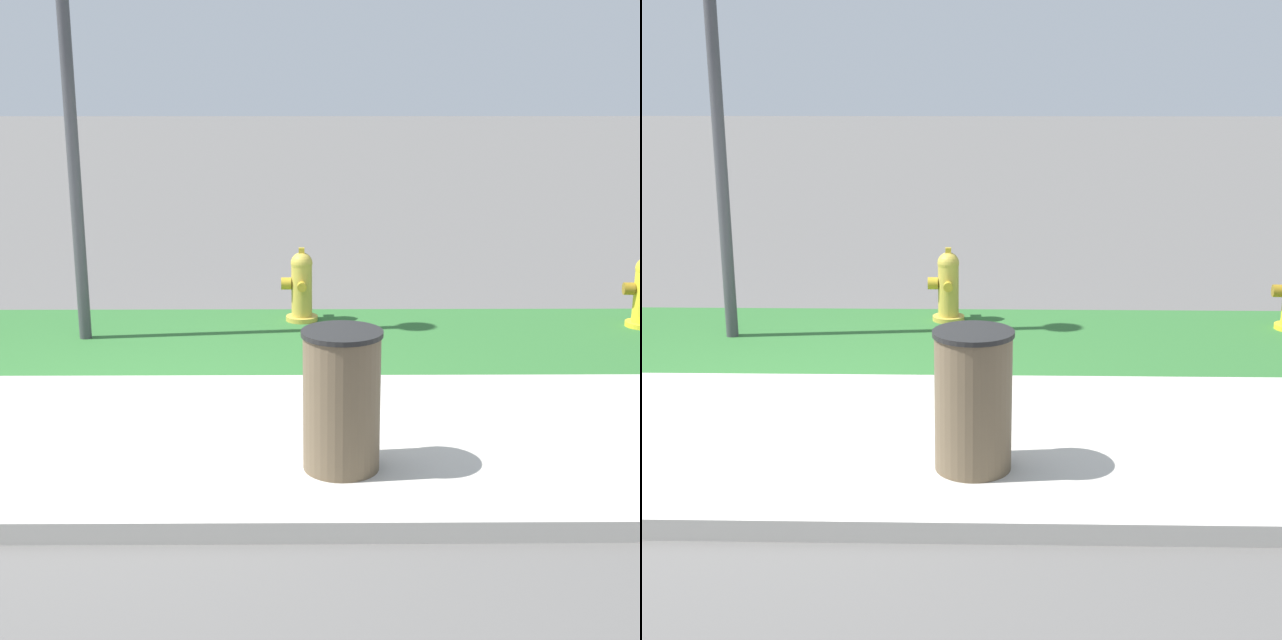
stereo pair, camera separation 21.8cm
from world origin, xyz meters
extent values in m
plane|color=#5B5956|center=(0.00, 0.00, 0.00)|extent=(120.00, 120.00, 0.00)
cube|color=#BCB7AD|center=(0.00, 0.00, 0.01)|extent=(18.00, 2.54, 0.01)
cube|color=#2D662D|center=(0.00, 2.36, 0.00)|extent=(18.00, 2.19, 0.01)
cube|color=#BCB7AD|center=(0.00, -1.35, 0.06)|extent=(18.00, 0.16, 0.12)
cylinder|color=gold|center=(1.06, 3.01, 0.03)|extent=(0.32, 0.32, 0.05)
cylinder|color=gold|center=(1.06, 3.01, 0.32)|extent=(0.20, 0.20, 0.53)
sphere|color=gold|center=(1.06, 3.01, 0.58)|extent=(0.21, 0.21, 0.21)
cube|color=#B29323|center=(1.06, 3.01, 0.70)|extent=(0.06, 0.06, 0.06)
cylinder|color=#B29323|center=(1.07, 2.86, 0.38)|extent=(0.09, 0.09, 0.09)
cylinder|color=#B29323|center=(1.06, 3.15, 0.38)|extent=(0.09, 0.09, 0.09)
cylinder|color=#B29323|center=(0.91, 3.00, 0.38)|extent=(0.10, 0.12, 0.12)
cylinder|color=olive|center=(4.20, 2.76, 0.38)|extent=(0.11, 0.13, 0.12)
cylinder|color=#3D3D42|center=(-0.93, 2.39, 2.08)|extent=(0.11, 0.11, 4.16)
cylinder|color=brown|center=(1.35, -0.51, 0.42)|extent=(0.46, 0.46, 0.85)
cylinder|color=black|center=(1.35, -0.51, 0.86)|extent=(0.49, 0.49, 0.03)
camera|label=1|loc=(1.18, -5.53, 2.28)|focal=50.00mm
camera|label=2|loc=(1.39, -5.53, 2.28)|focal=50.00mm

